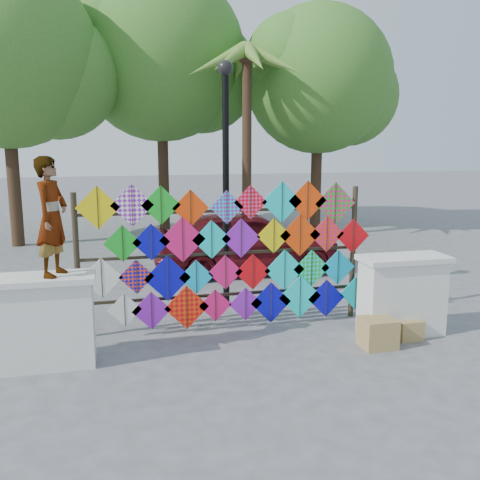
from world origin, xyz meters
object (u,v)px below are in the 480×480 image
Objects in this scene: kite_rack at (232,255)px; vendor_woman at (52,217)px; sedan at (247,241)px; lamppost at (226,161)px.

vendor_woman is at bearing -160.69° from kite_rack.
lamppost reaches higher than sedan.
kite_rack reaches higher than sedan.
kite_rack is 1.10× the size of lamppost.
vendor_woman is 0.36× the size of lamppost.
kite_rack is 3.09× the size of vendor_woman.
vendor_woman reaches higher than kite_rack.
kite_rack is 1.13× the size of sedan.
lamppost is at bearing 158.62° from sedan.
lamppost is (2.82, 2.20, 0.61)m from vendor_woman.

